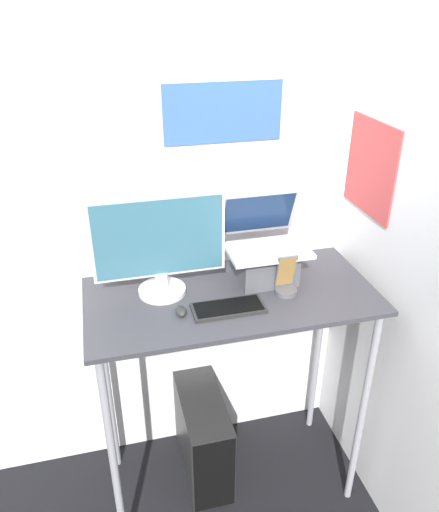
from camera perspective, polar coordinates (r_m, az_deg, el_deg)
The scene contains 9 objects.
wall_back at distance 2.23m, azimuth -1.07°, elevation 4.82°, with size 6.00×0.06×2.60m.
wall_side_right at distance 1.97m, azimuth 22.79°, elevation -0.84°, with size 0.06×6.00×2.60m.
desk at distance 2.10m, azimuth 1.33°, elevation -7.80°, with size 1.17×0.56×1.10m.
laptop at distance 2.07m, azimuth 5.37°, elevation -0.16°, with size 0.33×0.29×0.35m.
monitor at distance 1.94m, azimuth -6.87°, elevation 0.87°, with size 0.52×0.19×0.41m.
keyboard at distance 1.91m, azimuth 1.01°, elevation -5.95°, with size 0.28×0.12×0.02m.
mouse at distance 1.89m, azimuth -4.43°, elevation -6.29°, with size 0.04×0.07×0.03m.
cell_phone at distance 2.01m, azimuth 7.59°, elevation -3.06°, with size 0.09×0.09×0.17m.
computer_tower at distance 2.63m, azimuth -1.90°, elevation -19.85°, with size 0.20×0.49×0.46m.
Camera 1 is at (-0.46, -1.35, 2.18)m, focal length 35.00 mm.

